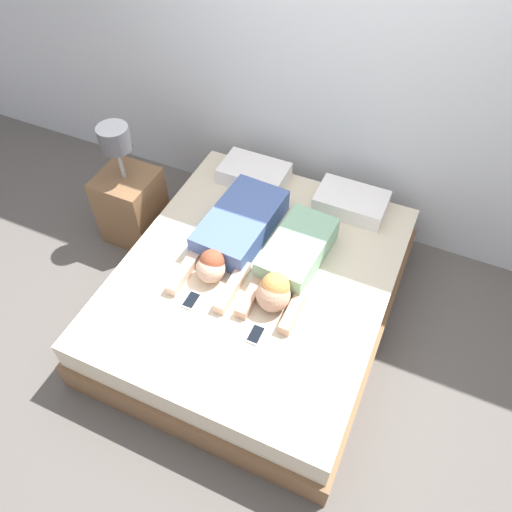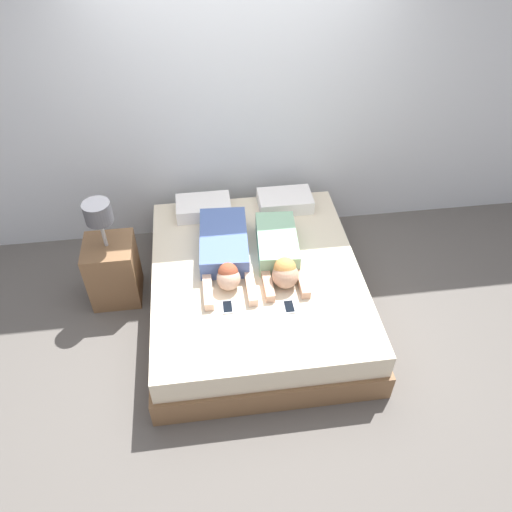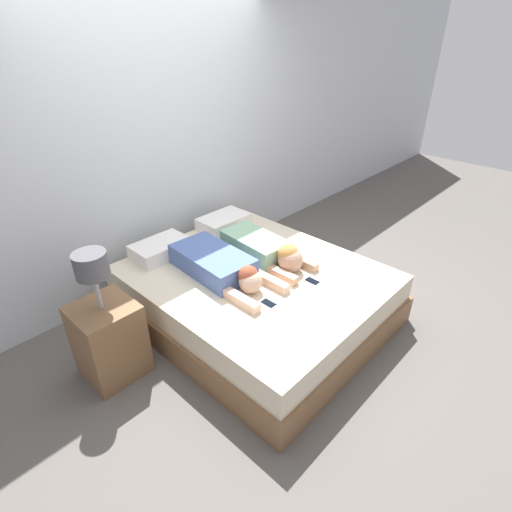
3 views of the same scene
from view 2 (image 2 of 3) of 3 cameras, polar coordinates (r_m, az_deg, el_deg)
ground_plane at (r=4.38m, az=0.00°, el=-5.85°), size 12.00×12.00×0.00m
wall_back at (r=4.52m, az=-2.03°, el=16.65°), size 12.00×0.06×2.60m
bed at (r=4.22m, az=0.00°, el=-3.83°), size 1.74×2.04×0.46m
pillow_head_left at (r=4.60m, az=-6.02°, el=5.55°), size 0.49×0.31×0.13m
pillow_head_right at (r=4.66m, az=3.33°, el=6.31°), size 0.49×0.31×0.13m
person_left at (r=4.10m, az=-3.59°, el=0.71°), size 0.43×1.04×0.21m
person_right at (r=4.06m, az=2.70°, el=0.36°), size 0.37×0.89×0.24m
cell_phone_left at (r=3.77m, az=-3.27°, el=-5.83°), size 0.08×0.13×0.01m
cell_phone_right at (r=3.77m, az=3.81°, el=-5.80°), size 0.08×0.13×0.01m
nightstand at (r=4.42m, az=-16.09°, el=-1.18°), size 0.41×0.41×1.01m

